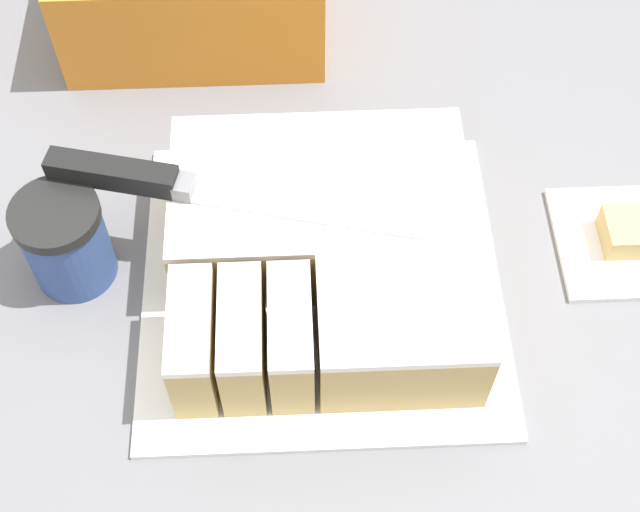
{
  "coord_description": "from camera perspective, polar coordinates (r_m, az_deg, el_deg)",
  "views": [
    {
      "loc": [
        0.0,
        -0.49,
        1.6
      ],
      "look_at": [
        0.02,
        -0.07,
        0.96
      ],
      "focal_mm": 50.0,
      "sensor_mm": 36.0,
      "label": 1
    }
  ],
  "objects": [
    {
      "name": "paper_napkin",
      "position": [
        0.87,
        18.74,
        0.87
      ],
      "size": [
        0.12,
        0.12,
        0.01
      ],
      "color": "white",
      "rests_on": "countertop"
    },
    {
      "name": "coffee_cup",
      "position": [
        0.81,
        -16.07,
        0.91
      ],
      "size": [
        0.08,
        0.08,
        0.09
      ],
      "color": "#334C8C",
      "rests_on": "countertop"
    },
    {
      "name": "cake",
      "position": [
        0.77,
        0.18,
        0.16
      ],
      "size": [
        0.26,
        0.26,
        0.08
      ],
      "color": "tan",
      "rests_on": "cake_board"
    },
    {
      "name": "brownie",
      "position": [
        0.86,
        19.02,
        1.47
      ],
      "size": [
        0.05,
        0.05,
        0.03
      ],
      "color": "tan",
      "rests_on": "paper_napkin"
    },
    {
      "name": "cake_board",
      "position": [
        0.8,
        0.0,
        -1.74
      ],
      "size": [
        0.32,
        0.32,
        0.01
      ],
      "color": "white",
      "rests_on": "countertop"
    },
    {
      "name": "knife",
      "position": [
        0.76,
        -10.88,
        4.76
      ],
      "size": [
        0.32,
        0.1,
        0.02
      ],
      "rotation": [
        0.0,
        0.0,
        -0.23
      ],
      "color": "silver",
      "rests_on": "cake"
    },
    {
      "name": "countertop",
      "position": [
        1.25,
        -1.02,
        -10.14
      ],
      "size": [
        1.4,
        1.1,
        0.92
      ],
      "color": "slate",
      "rests_on": "ground_plane"
    }
  ]
}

